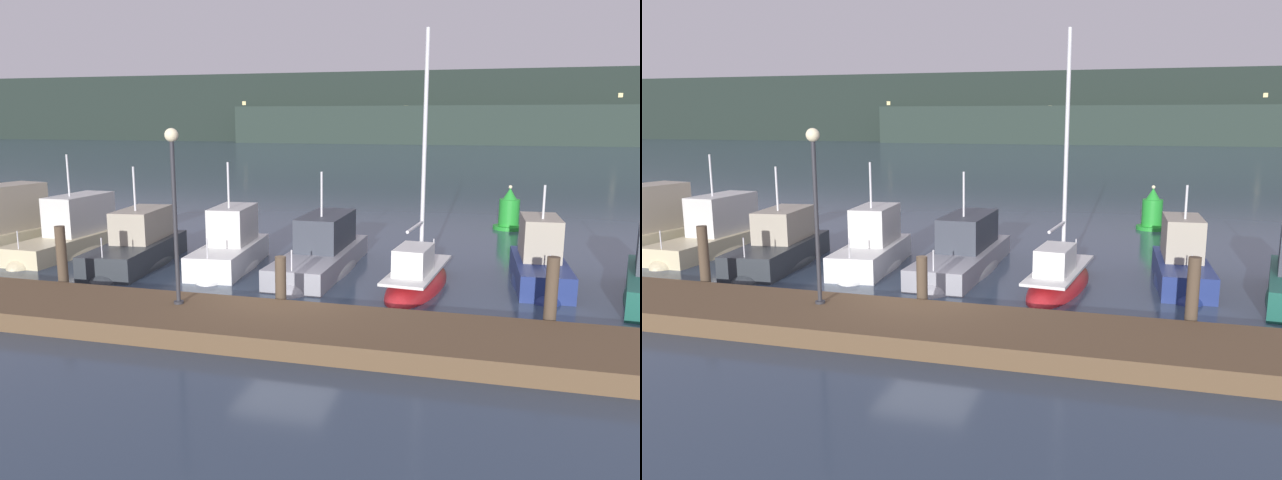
# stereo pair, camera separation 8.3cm
# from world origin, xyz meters

# --- Properties ---
(ground_plane) EXTENTS (400.00, 400.00, 0.00)m
(ground_plane) POSITION_xyz_m (0.00, 0.00, 0.00)
(ground_plane) COLOR #2D3D51
(dock) EXTENTS (33.24, 2.80, 0.45)m
(dock) POSITION_xyz_m (0.00, -2.03, 0.23)
(dock) COLOR brown
(dock) RESTS_ON ground
(mooring_pile_1) EXTENTS (0.28, 0.28, 1.96)m
(mooring_pile_1) POSITION_xyz_m (-6.42, -0.38, 0.98)
(mooring_pile_1) COLOR #4C3D2D
(mooring_pile_1) RESTS_ON ground
(mooring_pile_2) EXTENTS (0.28, 0.28, 1.48)m
(mooring_pile_2) POSITION_xyz_m (0.00, -0.38, 0.74)
(mooring_pile_2) COLOR #4C3D2D
(mooring_pile_2) RESTS_ON ground
(mooring_pile_3) EXTENTS (0.28, 0.28, 1.85)m
(mooring_pile_3) POSITION_xyz_m (6.42, -0.38, 0.92)
(mooring_pile_3) COLOR #4C3D2D
(mooring_pile_3) RESTS_ON ground
(motorboat_berth_2) EXTENTS (1.96, 6.17, 4.27)m
(motorboat_berth_2) POSITION_xyz_m (-9.86, 4.66, 0.33)
(motorboat_berth_2) COLOR beige
(motorboat_berth_2) RESTS_ON ground
(motorboat_berth_3) EXTENTS (2.57, 5.80, 3.90)m
(motorboat_berth_3) POSITION_xyz_m (-6.44, 3.47, 0.32)
(motorboat_berth_3) COLOR #2D3338
(motorboat_berth_3) RESTS_ON ground
(motorboat_berth_4) EXTENTS (2.14, 5.01, 4.04)m
(motorboat_berth_4) POSITION_xyz_m (-3.27, 3.97, 0.36)
(motorboat_berth_4) COLOR white
(motorboat_berth_4) RESTS_ON ground
(motorboat_berth_5) EXTENTS (2.08, 6.91, 3.91)m
(motorboat_berth_5) POSITION_xyz_m (-0.25, 4.43, 0.26)
(motorboat_berth_5) COLOR gray
(motorboat_berth_5) RESTS_ON ground
(sailboat_berth_6) EXTENTS (1.99, 5.17, 7.93)m
(sailboat_berth_6) POSITION_xyz_m (3.03, 3.09, 0.17)
(sailboat_berth_6) COLOR red
(sailboat_berth_6) RESTS_ON ground
(motorboat_berth_7) EXTENTS (1.75, 4.79, 3.57)m
(motorboat_berth_7) POSITION_xyz_m (6.52, 4.42, 0.34)
(motorboat_berth_7) COLOR navy
(motorboat_berth_7) RESTS_ON ground
(channel_buoy) EXTENTS (1.33, 1.33, 1.98)m
(channel_buoy) POSITION_xyz_m (5.84, 14.01, 0.74)
(channel_buoy) COLOR green
(channel_buoy) RESTS_ON ground
(dock_lamppost) EXTENTS (0.32, 0.32, 4.21)m
(dock_lamppost) POSITION_xyz_m (-2.20, -1.62, 3.25)
(dock_lamppost) COLOR #2D2D33
(dock_lamppost) RESTS_ON dock
(hillside_backdrop) EXTENTS (240.00, 23.00, 14.42)m
(hillside_backdrop) POSITION_xyz_m (4.10, 120.37, 6.64)
(hillside_backdrop) COLOR #1E2823
(hillside_backdrop) RESTS_ON ground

